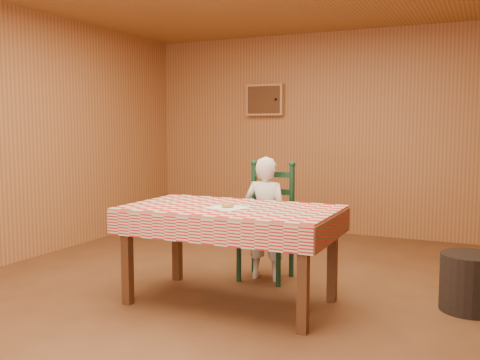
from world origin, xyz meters
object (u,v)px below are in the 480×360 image
dining_table (231,217)px  seated_child (266,218)px  ladder_chair (268,224)px  storage_bin (470,283)px

dining_table → seated_child: (-0.00, 0.73, -0.13)m
dining_table → ladder_chair: (0.00, 0.79, -0.18)m
seated_child → storage_bin: size_ratio=2.58×
dining_table → seated_child: size_ratio=1.47×
ladder_chair → seated_child: 0.08m
dining_table → ladder_chair: bearing=90.0°
ladder_chair → storage_bin: ladder_chair is taller
dining_table → storage_bin: 1.88m
seated_child → storage_bin: (1.72, -0.14, -0.34)m
ladder_chair → seated_child: seated_child is taller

